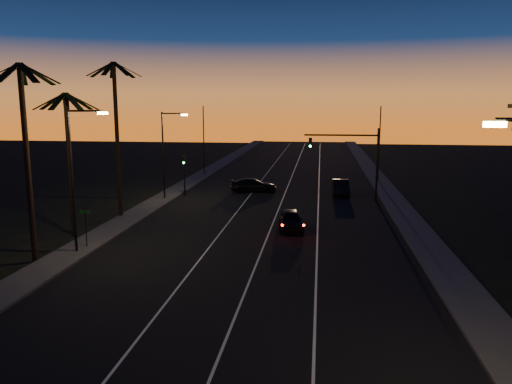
# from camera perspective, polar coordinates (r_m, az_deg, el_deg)

# --- Properties ---
(road) EXTENTS (20.00, 170.00, 0.01)m
(road) POSITION_cam_1_polar(r_m,az_deg,el_deg) (39.82, 1.30, -3.39)
(road) COLOR black
(road) RESTS_ON ground
(sidewalk_left) EXTENTS (2.40, 170.00, 0.16)m
(sidewalk_left) POSITION_cam_1_polar(r_m,az_deg,el_deg) (42.44, -13.93, -2.75)
(sidewalk_left) COLOR #323230
(sidewalk_left) RESTS_ON ground
(sidewalk_right) EXTENTS (2.40, 170.00, 0.16)m
(sidewalk_right) POSITION_cam_1_polar(r_m,az_deg,el_deg) (40.24, 17.41, -3.61)
(sidewalk_right) COLOR #323230
(sidewalk_right) RESTS_ON ground
(lane_stripe_left) EXTENTS (0.12, 160.00, 0.01)m
(lane_stripe_left) POSITION_cam_1_polar(r_m,az_deg,el_deg) (40.24, -2.96, -3.25)
(lane_stripe_left) COLOR silver
(lane_stripe_left) RESTS_ON road
(lane_stripe_mid) EXTENTS (0.12, 160.00, 0.01)m
(lane_stripe_mid) POSITION_cam_1_polar(r_m,az_deg,el_deg) (39.77, 2.02, -3.40)
(lane_stripe_mid) COLOR silver
(lane_stripe_mid) RESTS_ON road
(lane_stripe_right) EXTENTS (0.12, 160.00, 0.01)m
(lane_stripe_right) POSITION_cam_1_polar(r_m,az_deg,el_deg) (39.61, 7.08, -3.52)
(lane_stripe_right) COLOR silver
(lane_stripe_right) RESTS_ON road
(palm_near) EXTENTS (4.25, 4.16, 11.53)m
(palm_near) POSITION_cam_1_polar(r_m,az_deg,el_deg) (31.39, -24.83, 5.12)
(palm_near) COLOR black
(palm_near) RESTS_ON ground
(palm_mid) EXTENTS (4.25, 4.16, 10.03)m
(palm_mid) POSITION_cam_1_polar(r_m,az_deg,el_deg) (36.93, -20.61, 4.73)
(palm_mid) COLOR black
(palm_mid) RESTS_ON ground
(palm_far) EXTENTS (4.25, 4.16, 12.53)m
(palm_far) POSITION_cam_1_polar(r_m,az_deg,el_deg) (41.84, -15.66, 7.42)
(palm_far) COLOR black
(palm_far) RESTS_ON ground
(streetlight_left_near) EXTENTS (2.55, 0.26, 9.00)m
(streetlight_left_near) POSITION_cam_1_polar(r_m,az_deg,el_deg) (32.35, -19.88, 2.45)
(streetlight_left_near) COLOR black
(streetlight_left_near) RESTS_ON ground
(streetlight_left_far) EXTENTS (2.55, 0.26, 8.50)m
(streetlight_left_far) POSITION_cam_1_polar(r_m,az_deg,el_deg) (48.98, -10.24, 4.98)
(streetlight_left_far) COLOR black
(streetlight_left_far) RESTS_ON ground
(street_sign) EXTENTS (0.70, 0.06, 2.60)m
(street_sign) POSITION_cam_1_polar(r_m,az_deg,el_deg) (33.91, -18.89, -3.47)
(street_sign) COLOR black
(street_sign) RESTS_ON ground
(signal_mast) EXTENTS (7.10, 0.41, 7.00)m
(signal_mast) POSITION_cam_1_polar(r_m,az_deg,el_deg) (48.81, 10.97, 4.61)
(signal_mast) COLOR black
(signal_mast) RESTS_ON ground
(signal_post) EXTENTS (0.28, 0.37, 4.20)m
(signal_post) POSITION_cam_1_polar(r_m,az_deg,el_deg) (50.76, -8.21, 2.74)
(signal_post) COLOR black
(signal_post) RESTS_ON ground
(far_pole_left) EXTENTS (0.14, 0.14, 9.00)m
(far_pole_left) POSITION_cam_1_polar(r_m,az_deg,el_deg) (65.45, -6.00, 5.84)
(far_pole_left) COLOR black
(far_pole_left) RESTS_ON ground
(far_pole_right) EXTENTS (0.14, 0.14, 9.00)m
(far_pole_right) POSITION_cam_1_polar(r_m,az_deg,el_deg) (61.10, 13.92, 5.30)
(far_pole_right) COLOR black
(far_pole_right) RESTS_ON ground
(lead_car) EXTENTS (2.26, 5.00, 1.48)m
(lead_car) POSITION_cam_1_polar(r_m,az_deg,el_deg) (37.20, 3.99, -3.20)
(lead_car) COLOR black
(lead_car) RESTS_ON road
(right_car) EXTENTS (1.72, 4.71, 1.54)m
(right_car) POSITION_cam_1_polar(r_m,az_deg,el_deg) (51.92, 9.65, 0.52)
(right_car) COLOR black
(right_car) RESTS_ON road
(cross_car) EXTENTS (5.25, 3.06, 1.43)m
(cross_car) POSITION_cam_1_polar(r_m,az_deg,el_deg) (52.98, -0.30, 0.79)
(cross_car) COLOR black
(cross_car) RESTS_ON road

